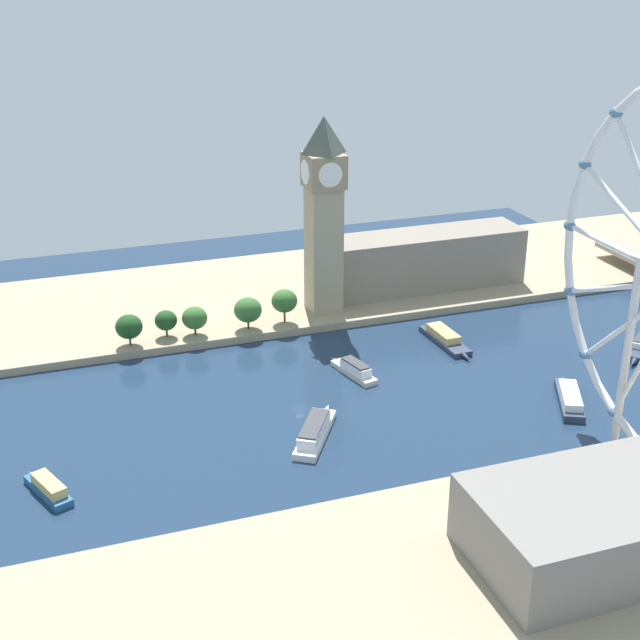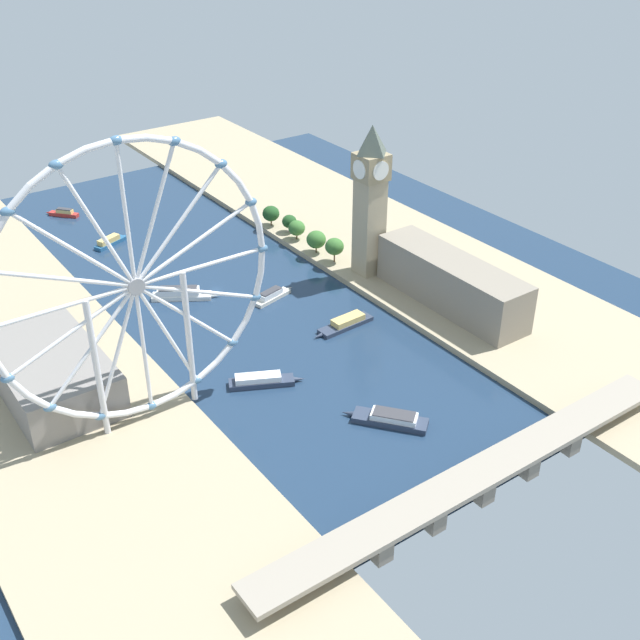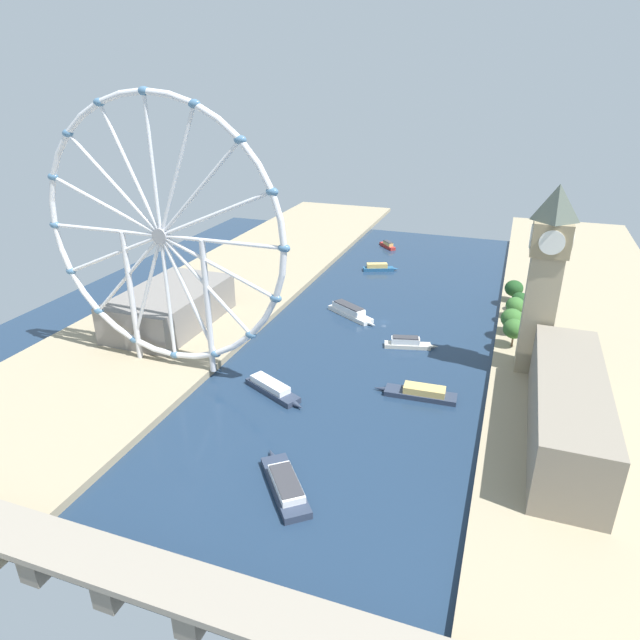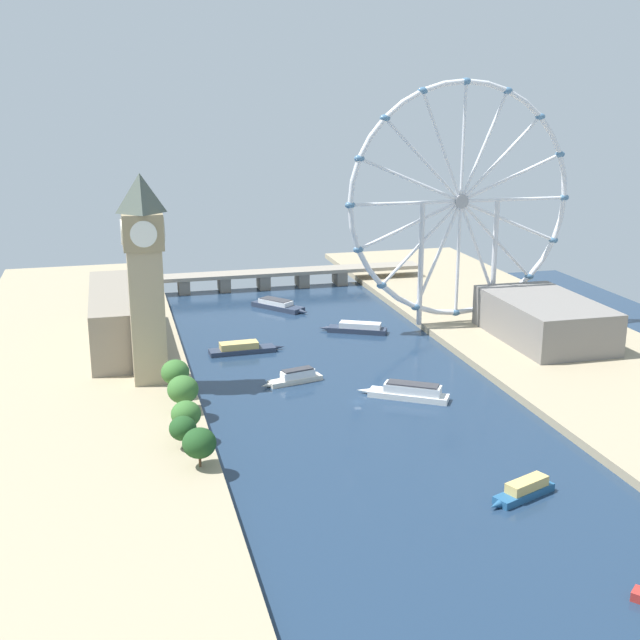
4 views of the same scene
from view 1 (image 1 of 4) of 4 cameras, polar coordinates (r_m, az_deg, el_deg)
The scene contains 12 objects.
ground_plane at distance 296.65m, azimuth -1.27°, elevation -5.64°, with size 372.57×372.57×0.00m, color #1E334C.
riverbank_left at distance 384.68m, azimuth -5.99°, elevation 1.45°, with size 90.00×520.00×3.00m, color tan.
riverbank_right at distance 218.37m, azimuth 7.46°, elevation -17.37°, with size 90.00×520.00×3.00m, color tan.
clock_tower at distance 352.92m, azimuth 0.24°, elevation 6.81°, with size 15.36×15.36×77.74m.
parliament_block at distance 389.86m, azimuth 6.70°, elevation 3.81°, with size 22.00×84.68×23.72m, color gray.
tree_row_embankment at distance 344.01m, azimuth -6.85°, elevation 0.37°, with size 12.60×70.24×13.53m.
riverside_hall at distance 234.15m, azimuth 17.55°, elevation -12.01°, with size 37.93×65.15×18.10m, color gray.
tour_boat_1 at distance 279.25m, azimuth -0.33°, elevation -6.99°, with size 31.44×22.24×6.04m.
tour_boat_3 at distance 345.59m, azimuth 7.88°, elevation -1.15°, with size 33.33×8.73×4.84m.
tour_boat_4 at distance 264.59m, azimuth -16.79°, elevation -10.09°, with size 23.15×12.41×5.00m.
tour_boat_5 at distance 317.93m, azimuth 2.16°, elevation -3.13°, with size 25.41×10.32×5.40m.
tour_boat_6 at distance 310.34m, azimuth 15.45°, elevation -4.73°, with size 30.54×18.40×4.89m.
Camera 1 is at (247.56, -80.08, 142.48)m, focal length 50.75 mm.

